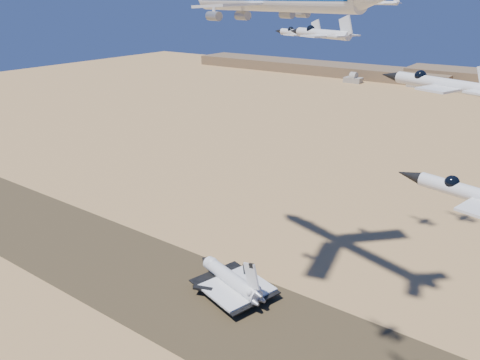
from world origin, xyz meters
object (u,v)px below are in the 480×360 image
Objects in this scene: crew_a at (227,304)px; crew_b at (236,307)px; chase_jet_a at (299,33)px; chase_jet_e at (383,3)px; carrier_747 at (265,0)px; shuttle at (231,280)px; chase_jet_b at (321,33)px; crew_c at (235,307)px; chase_jet_c at (440,83)px; chase_jet_d at (480,196)px.

crew_b reaches higher than crew_a.
chase_jet_e reaches higher than chase_jet_a.
crew_a is at bearing -71.35° from carrier_747.
shuttle is at bearing -0.05° from crew_b.
chase_jet_a is 0.90× the size of chase_jet_b.
shuttle is 98.12m from carrier_747.
shuttle is at bearing -2.89° from crew_c.
shuttle is 2.63× the size of chase_jet_a.
crew_a is 0.11× the size of chase_jet_c.
chase_jet_a is at bearing 145.93° from chase_jet_d.
shuttle reaches higher than crew_b.
crew_c is 0.11× the size of chase_jet_c.
chase_jet_c is at bearing -21.48° from chase_jet_a.
chase_jet_c is at bearing -174.42° from crew_b.
crew_b is at bearing -61.50° from carrier_747.
chase_jet_e is (-50.33, 120.81, 7.09)m from chase_jet_c.
shuttle is 132.23m from chase_jet_c.
chase_jet_b is at bearing -28.22° from chase_jet_a.
chase_jet_c reaches higher than crew_a.
crew_b is 0.12× the size of chase_jet_a.
carrier_747 is 103.52m from crew_b.
crew_b is 0.11× the size of chase_jet_c.
chase_jet_e is at bearing -60.76° from crew_b.
chase_jet_d is at bearing -27.36° from chase_jet_a.
chase_jet_b reaches higher than chase_jet_a.
crew_c is (-0.34, -0.19, 0.01)m from crew_b.
chase_jet_a reaches higher than chase_jet_c.
chase_jet_c is at bearing -175.16° from crew_c.
carrier_747 is 103.46m from crew_a.
chase_jet_c is at bearing 130.02° from chase_jet_d.
crew_c is 102.32m from chase_jet_a.
carrier_747 reaches higher than chase_jet_a.
shuttle is 22.39× the size of crew_c.
chase_jet_e is (22.44, 44.28, -1.07)m from carrier_747.
chase_jet_b is 1.12× the size of chase_jet_d.
chase_jet_e reaches higher than crew_a.
crew_c is at bearing 151.27° from chase_jet_d.
crew_c is at bearing 164.74° from chase_jet_b.
chase_jet_c is (72.77, -76.53, -8.16)m from carrier_747.
carrier_747 reaches higher than chase_jet_b.
crew_c is (4.51, -22.97, -100.86)m from carrier_747.
chase_jet_c is (71.90, -53.56, 92.72)m from crew_a.
chase_jet_e is at bearing 79.60° from carrier_747.
shuttle reaches higher than crew_c.
crew_c is 0.11× the size of chase_jet_b.
crew_c is (7.89, -8.13, -3.93)m from shuttle.
chase_jet_c is at bearing -50.70° from chase_jet_e.
crew_b is 102.26m from chase_jet_a.
crew_b is 0.39m from crew_c.
chase_jet_d reaches higher than crew_b.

